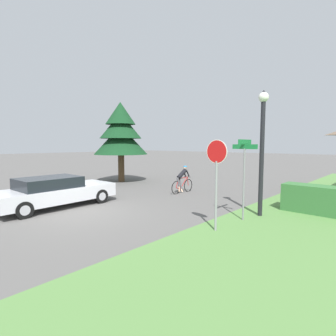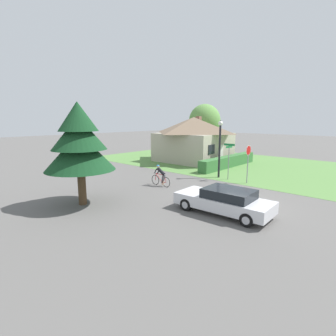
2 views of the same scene
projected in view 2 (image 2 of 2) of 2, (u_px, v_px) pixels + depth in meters
ground_plane at (237, 204)px, 14.40m from camera, size 140.00×140.00×0.00m
grass_verge_right at (258, 166)px, 25.82m from camera, size 16.00×36.00×0.01m
cottage_house at (193, 138)px, 28.76m from camera, size 7.12×7.53×4.91m
hedge_row at (228, 162)px, 25.40m from camera, size 8.91×0.90×1.06m
sedan_left_lane at (224, 201)px, 12.80m from camera, size 2.08×4.81×1.27m
cyclist at (161, 176)px, 18.16m from camera, size 0.44×1.74×1.47m
stop_sign at (248, 157)px, 18.65m from camera, size 0.71×0.07×2.75m
street_lamp at (220, 142)px, 20.37m from camera, size 0.36×0.36×4.51m
street_name_sign at (229, 155)px, 19.77m from camera, size 0.90×0.90×2.77m
conifer_tall_near at (79, 142)px, 13.67m from camera, size 3.66×3.66×5.48m
deciduous_tree_right at (205, 121)px, 34.72m from camera, size 4.15×4.15×6.54m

